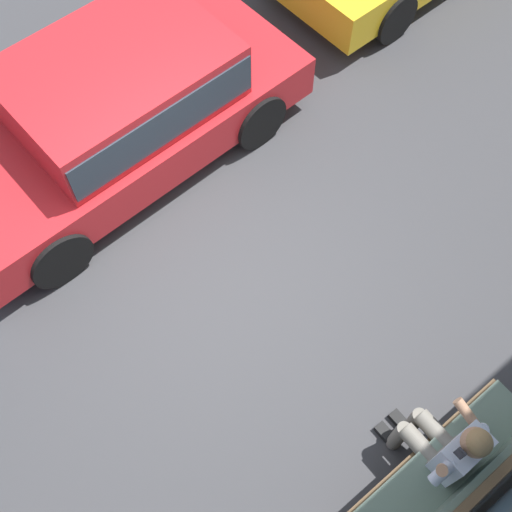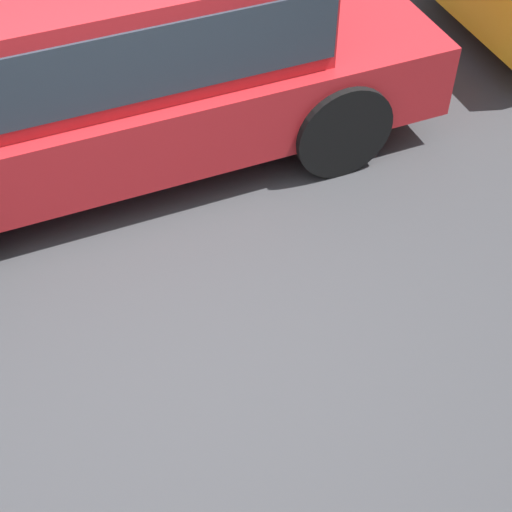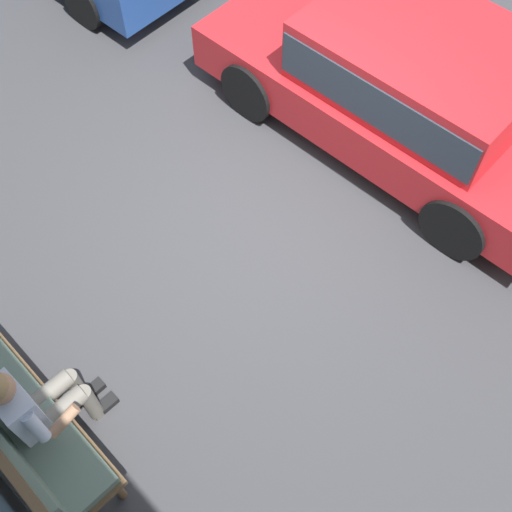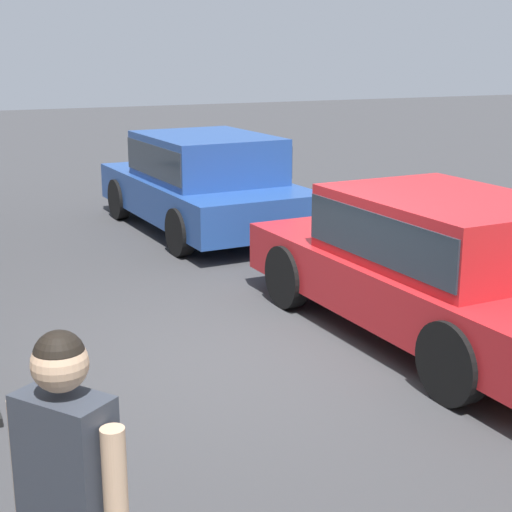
% 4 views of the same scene
% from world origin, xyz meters
% --- Properties ---
extents(ground_plane, '(60.00, 60.00, 0.00)m').
position_xyz_m(ground_plane, '(0.00, 0.00, 0.00)').
color(ground_plane, '#38383A').
extents(parked_car_mid, '(4.30, 2.03, 1.39)m').
position_xyz_m(parked_car_mid, '(-0.17, -1.87, 0.77)').
color(parked_car_mid, red).
rests_on(parked_car_mid, ground_plane).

